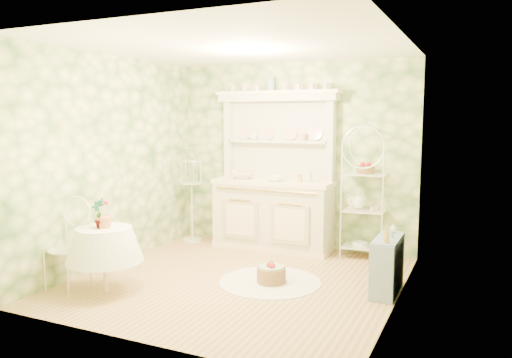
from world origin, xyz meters
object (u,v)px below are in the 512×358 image
at_px(floor_basket, 271,275).
at_px(kitchen_dresser, 273,171).
at_px(birdcage_stand, 192,193).
at_px(cafe_chair, 67,246).
at_px(side_shelf, 387,265).
at_px(round_table, 105,262).
at_px(bakers_rack, 365,191).

bearing_deg(floor_basket, kitchen_dresser, 112.20).
bearing_deg(birdcage_stand, cafe_chair, -92.15).
xyz_separation_m(side_shelf, cafe_chair, (-3.25, -1.38, 0.18)).
bearing_deg(kitchen_dresser, round_table, -111.67).
xyz_separation_m(kitchen_dresser, birdcage_stand, (-1.30, -0.12, -0.39)).
xyz_separation_m(side_shelf, floor_basket, (-1.27, -0.24, -0.21)).
distance_m(cafe_chair, birdcage_stand, 2.47).
height_order(round_table, cafe_chair, cafe_chair).
height_order(side_shelf, birdcage_stand, birdcage_stand).
distance_m(bakers_rack, birdcage_stand, 2.63).
height_order(cafe_chair, floor_basket, cafe_chair).
height_order(bakers_rack, floor_basket, bakers_rack).
bearing_deg(cafe_chair, kitchen_dresser, 48.72).
xyz_separation_m(kitchen_dresser, side_shelf, (1.86, -1.19, -0.84)).
distance_m(side_shelf, birdcage_stand, 3.37).
relative_size(side_shelf, cafe_chair, 0.73).
height_order(kitchen_dresser, bakers_rack, kitchen_dresser).
height_order(kitchen_dresser, birdcage_stand, kitchen_dresser).
bearing_deg(side_shelf, floor_basket, -172.76).
bearing_deg(side_shelf, kitchen_dresser, 143.83).
xyz_separation_m(kitchen_dresser, floor_basket, (0.58, -1.43, -1.05)).
distance_m(round_table, floor_basket, 1.87).
height_order(round_table, floor_basket, round_table).
xyz_separation_m(birdcage_stand, floor_basket, (1.89, -1.31, -0.66)).
bearing_deg(floor_basket, round_table, -146.85).
bearing_deg(kitchen_dresser, cafe_chair, -118.52).
distance_m(birdcage_stand, floor_basket, 2.39).
bearing_deg(round_table, birdcage_stand, 98.13).
relative_size(bakers_rack, birdcage_stand, 1.20).
height_order(bakers_rack, round_table, bakers_rack).
height_order(side_shelf, floor_basket, side_shelf).
xyz_separation_m(bakers_rack, round_table, (-2.28, -2.54, -0.58)).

